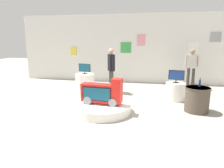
{
  "coord_description": "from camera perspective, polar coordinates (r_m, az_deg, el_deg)",
  "views": [
    {
      "loc": [
        1.2,
        -5.56,
        2.07
      ],
      "look_at": [
        0.01,
        0.26,
        0.76
      ],
      "focal_mm": 32.56,
      "sensor_mm": 36.0,
      "label": 1
    }
  ],
  "objects": [
    {
      "name": "ground_plane",
      "position": [
        6.05,
        -0.56,
        -7.57
      ],
      "size": [
        30.0,
        30.0,
        0.0
      ],
      "primitive_type": "plane",
      "color": "#A8A091"
    },
    {
      "name": "side_table_round",
      "position": [
        6.39,
        22.76,
        -3.97
      ],
      "size": [
        0.71,
        0.71,
        0.73
      ],
      "color": "#4C4238",
      "rests_on": "ground"
    },
    {
      "name": "bottle_on_side_table",
      "position": [
        6.4,
        23.42,
        0.23
      ],
      "size": [
        0.06,
        0.06,
        0.25
      ],
      "color": "navy",
      "rests_on": "side_table_round"
    },
    {
      "name": "shopper_browsing_rear",
      "position": [
        7.93,
        -0.22,
        4.82
      ],
      "size": [
        0.35,
        0.51,
        1.74
      ],
      "color": "#38332D",
      "rests_on": "ground"
    },
    {
      "name": "display_pedestal_center_rear",
      "position": [
        8.89,
        -7.59,
        0.87
      ],
      "size": [
        0.81,
        0.81,
        0.62
      ],
      "primitive_type": "cylinder",
      "color": "white",
      "rests_on": "ground"
    },
    {
      "name": "display_pedestal_left_rear",
      "position": [
        7.36,
        17.34,
        -2.01
      ],
      "size": [
        0.66,
        0.66,
        0.62
      ],
      "primitive_type": "cylinder",
      "color": "white",
      "rests_on": "ground"
    },
    {
      "name": "novelty_firetruck_tv",
      "position": [
        5.81,
        -2.72,
        -2.63
      ],
      "size": [
        1.19,
        0.47,
        0.77
      ],
      "color": "gray",
      "rests_on": "main_display_pedestal"
    },
    {
      "name": "back_wall_display",
      "position": [
        9.93,
        4.77,
        9.82
      ],
      "size": [
        10.92,
        0.13,
        3.25
      ],
      "color": "silver",
      "rests_on": "ground"
    },
    {
      "name": "shopper_browsing_near_truck",
      "position": [
        9.13,
        21.43,
        4.72
      ],
      "size": [
        0.55,
        0.28,
        1.67
      ],
      "color": "#38332D",
      "rests_on": "ground"
    },
    {
      "name": "tv_on_center_rear",
      "position": [
        8.79,
        -7.7,
        4.35
      ],
      "size": [
        0.55,
        0.24,
        0.44
      ],
      "color": "black",
      "rests_on": "display_pedestal_center_rear"
    },
    {
      "name": "tv_on_left_rear",
      "position": [
        7.24,
        17.62,
        2.18
      ],
      "size": [
        0.52,
        0.22,
        0.43
      ],
      "color": "black",
      "rests_on": "display_pedestal_left_rear"
    },
    {
      "name": "main_display_pedestal",
      "position": [
        5.95,
        -2.86,
        -6.7
      ],
      "size": [
        1.71,
        1.71,
        0.25
      ],
      "primitive_type": "cylinder",
      "color": "white",
      "rests_on": "ground"
    }
  ]
}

